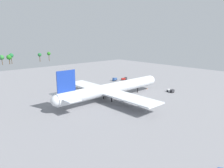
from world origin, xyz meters
TOP-DOWN VIEW (x-y plane):
  - ground_plane at (0.00, 0.00)m, footprint 285.55×285.55m
  - cargo_airplane at (-0.49, 0.00)m, footprint 71.39×64.10m
  - baggage_tug at (41.47, 31.52)m, footprint 4.72×3.24m
  - fuel_truck at (33.97, 34.63)m, footprint 5.53×3.75m
  - pushback_tractor at (36.49, -13.43)m, footprint 3.36×5.20m
  - safety_cone_nose at (32.12, 1.39)m, footprint 0.54×0.54m

SIDE VIEW (x-z plane):
  - ground_plane at x=0.00m, z-range 0.00..0.00m
  - safety_cone_nose at x=32.12m, z-range 0.00..0.77m
  - pushback_tractor at x=36.49m, z-range 0.07..2.08m
  - baggage_tug at x=41.47m, z-range 0.00..2.19m
  - fuel_truck at x=33.97m, z-range -0.02..2.55m
  - cargo_airplane at x=-0.49m, z-range -3.57..15.29m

